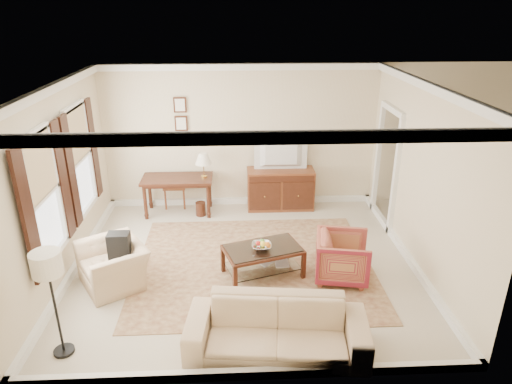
{
  "coord_description": "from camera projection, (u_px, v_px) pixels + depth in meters",
  "views": [
    {
      "loc": [
        -0.13,
        -6.45,
        3.96
      ],
      "look_at": [
        0.2,
        0.3,
        1.15
      ],
      "focal_mm": 32.0,
      "sensor_mm": 36.0,
      "label": 1
    }
  ],
  "objects": [
    {
      "name": "room_shell",
      "position": [
        243.0,
        115.0,
        6.53
      ],
      "size": [
        5.51,
        5.01,
        2.91
      ],
      "color": "beige",
      "rests_on": "ground"
    },
    {
      "name": "annex_bedroom",
      "position": [
        480.0,
        210.0,
        8.61
      ],
      "size": [
        3.0,
        2.7,
        2.9
      ],
      "color": "beige",
      "rests_on": "ground"
    },
    {
      "name": "window_front",
      "position": [
        44.0,
        197.0,
        6.11
      ],
      "size": [
        0.12,
        1.56,
        1.8
      ],
      "primitive_type": null,
      "color": "#CCB284",
      "rests_on": "room_shell"
    },
    {
      "name": "window_rear",
      "position": [
        81.0,
        159.0,
        7.59
      ],
      "size": [
        0.12,
        1.56,
        1.8
      ],
      "primitive_type": null,
      "color": "#CCB284",
      "rests_on": "room_shell"
    },
    {
      "name": "doorway",
      "position": [
        386.0,
        169.0,
        8.57
      ],
      "size": [
        0.1,
        1.12,
        2.25
      ],
      "primitive_type": null,
      "color": "white",
      "rests_on": "room_shell"
    },
    {
      "name": "rug",
      "position": [
        254.0,
        265.0,
        7.44
      ],
      "size": [
        3.81,
        3.27,
        0.01
      ],
      "primitive_type": "cube",
      "rotation": [
        0.0,
        0.0,
        0.0
      ],
      "color": "brown",
      "rests_on": "room_shell"
    },
    {
      "name": "writing_desk",
      "position": [
        177.0,
        183.0,
        9.06
      ],
      "size": [
        1.39,
        0.7,
        0.76
      ],
      "color": "#401D12",
      "rests_on": "room_shell"
    },
    {
      "name": "desk_chair",
      "position": [
        175.0,
        182.0,
        9.43
      ],
      "size": [
        0.51,
        0.51,
        1.05
      ],
      "primitive_type": null,
      "rotation": [
        0.0,
        0.0,
        -0.15
      ],
      "color": "brown",
      "rests_on": "room_shell"
    },
    {
      "name": "desk_lamp",
      "position": [
        204.0,
        165.0,
        8.95
      ],
      "size": [
        0.32,
        0.32,
        0.5
      ],
      "primitive_type": null,
      "color": "silver",
      "rests_on": "writing_desk"
    },
    {
      "name": "framed_prints",
      "position": [
        181.0,
        114.0,
        8.96
      ],
      "size": [
        0.25,
        0.04,
        0.68
      ],
      "primitive_type": null,
      "color": "#401D12",
      "rests_on": "room_shell"
    },
    {
      "name": "sideboard",
      "position": [
        280.0,
        189.0,
        9.39
      ],
      "size": [
        1.35,
        0.52,
        0.83
      ],
      "primitive_type": "cube",
      "color": "brown",
      "rests_on": "room_shell"
    },
    {
      "name": "tv",
      "position": [
        281.0,
        146.0,
        9.02
      ],
      "size": [
        1.02,
        0.58,
        0.13
      ],
      "primitive_type": "imported",
      "rotation": [
        0.0,
        0.0,
        3.14
      ],
      "color": "black",
      "rests_on": "sideboard"
    },
    {
      "name": "coffee_table",
      "position": [
        263.0,
        254.0,
        7.03
      ],
      "size": [
        1.32,
        1.0,
        0.49
      ],
      "rotation": [
        0.0,
        0.0,
        0.31
      ],
      "color": "#401D12",
      "rests_on": "room_shell"
    },
    {
      "name": "fruit_bowl",
      "position": [
        262.0,
        246.0,
        6.93
      ],
      "size": [
        0.42,
        0.42,
        0.1
      ],
      "primitive_type": "imported",
      "color": "silver",
      "rests_on": "coffee_table"
    },
    {
      "name": "book_a",
      "position": [
        258.0,
        264.0,
        7.12
      ],
      "size": [
        0.24,
        0.21,
        0.38
      ],
      "primitive_type": "imported",
      "rotation": [
        0.0,
        0.0,
        0.69
      ],
      "color": "brown",
      "rests_on": "coffee_table"
    },
    {
      "name": "book_b",
      "position": [
        275.0,
        263.0,
        7.15
      ],
      "size": [
        0.28,
        0.03,
        0.38
      ],
      "primitive_type": "imported",
      "rotation": [
        0.0,
        0.0,
        0.02
      ],
      "color": "brown",
      "rests_on": "coffee_table"
    },
    {
      "name": "striped_armchair",
      "position": [
        343.0,
        255.0,
        6.95
      ],
      "size": [
        0.86,
        0.9,
        0.8
      ],
      "primitive_type": "imported",
      "rotation": [
        0.0,
        0.0,
        1.39
      ],
      "color": "maroon",
      "rests_on": "room_shell"
    },
    {
      "name": "club_armchair",
      "position": [
        113.0,
        258.0,
        6.8
      ],
      "size": [
        1.07,
        1.18,
        0.87
      ],
      "primitive_type": "imported",
      "rotation": [
        0.0,
        0.0,
        -1.02
      ],
      "color": "#CAAC88",
      "rests_on": "room_shell"
    },
    {
      "name": "backpack",
      "position": [
        119.0,
        242.0,
        6.76
      ],
      "size": [
        0.36,
        0.39,
        0.4
      ],
      "primitive_type": "cube",
      "rotation": [
        0.0,
        0.0,
        -0.96
      ],
      "color": "black",
      "rests_on": "club_armchair"
    },
    {
      "name": "sofa",
      "position": [
        277.0,
        322.0,
        5.46
      ],
      "size": [
        2.24,
        0.87,
        0.85
      ],
      "primitive_type": "imported",
      "rotation": [
        0.0,
        0.0,
        -0.11
      ],
      "color": "#CAAC88",
      "rests_on": "room_shell"
    },
    {
      "name": "floor_lamp",
      "position": [
        48.0,
        271.0,
        5.14
      ],
      "size": [
        0.35,
        0.35,
        1.4
      ],
      "color": "black",
      "rests_on": "room_shell"
    }
  ]
}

